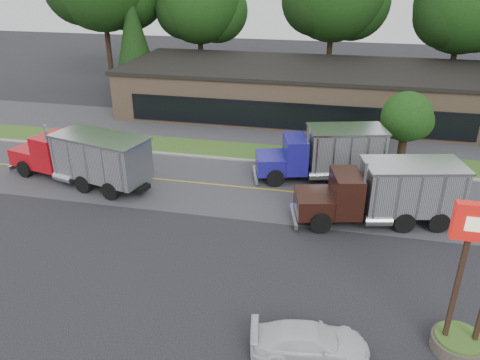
{
  "coord_description": "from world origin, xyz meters",
  "views": [
    {
      "loc": [
        5.51,
        -16.71,
        12.82
      ],
      "look_at": [
        0.5,
        6.27,
        1.8
      ],
      "focal_mm": 35.0,
      "sensor_mm": 36.0,
      "label": 1
    }
  ],
  "objects_px": {
    "bilo_sign": "(468,305)",
    "dump_truck_blue": "(328,152)",
    "dump_truck_maroon": "(388,191)",
    "rally_car": "(310,342)",
    "dump_truck_red": "(85,157)"
  },
  "relations": [
    {
      "from": "dump_truck_red",
      "to": "dump_truck_maroon",
      "type": "distance_m",
      "value": 18.15
    },
    {
      "from": "dump_truck_red",
      "to": "bilo_sign",
      "type": "bearing_deg",
      "value": 167.98
    },
    {
      "from": "dump_truck_blue",
      "to": "rally_car",
      "type": "distance_m",
      "value": 15.55
    },
    {
      "from": "dump_truck_red",
      "to": "dump_truck_blue",
      "type": "distance_m",
      "value": 15.27
    },
    {
      "from": "dump_truck_red",
      "to": "rally_car",
      "type": "height_order",
      "value": "dump_truck_red"
    },
    {
      "from": "dump_truck_maroon",
      "to": "rally_car",
      "type": "distance_m",
      "value": 11.04
    },
    {
      "from": "dump_truck_maroon",
      "to": "rally_car",
      "type": "relative_size",
      "value": 2.12
    },
    {
      "from": "bilo_sign",
      "to": "dump_truck_blue",
      "type": "xyz_separation_m",
      "value": [
        -5.44,
        14.06,
        -0.22
      ]
    },
    {
      "from": "dump_truck_maroon",
      "to": "rally_car",
      "type": "bearing_deg",
      "value": 60.25
    },
    {
      "from": "dump_truck_blue",
      "to": "dump_truck_maroon",
      "type": "height_order",
      "value": "same"
    },
    {
      "from": "bilo_sign",
      "to": "dump_truck_red",
      "type": "relative_size",
      "value": 0.58
    },
    {
      "from": "dump_truck_blue",
      "to": "rally_car",
      "type": "relative_size",
      "value": 2.0
    },
    {
      "from": "dump_truck_blue",
      "to": "dump_truck_red",
      "type": "bearing_deg",
      "value": 0.45
    },
    {
      "from": "dump_truck_red",
      "to": "dump_truck_maroon",
      "type": "relative_size",
      "value": 1.16
    },
    {
      "from": "bilo_sign",
      "to": "dump_truck_maroon",
      "type": "bearing_deg",
      "value": 102.78
    }
  ]
}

